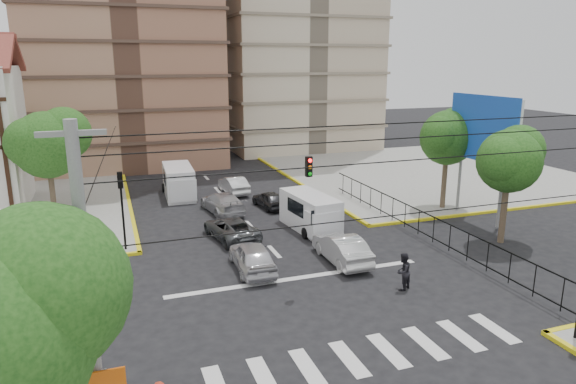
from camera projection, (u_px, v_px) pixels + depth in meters
name	position (u px, v px, depth m)	size (l,w,h in m)	color
ground	(308.00, 288.00, 24.04)	(160.00, 160.00, 0.00)	black
sidewalk_ne	(425.00, 172.00, 48.79)	(26.00, 26.00, 0.15)	gray
crosswalk_stripes	(369.00, 355.00, 18.57)	(12.00, 2.40, 0.01)	silver
stop_line	(298.00, 278.00, 25.13)	(13.00, 0.40, 0.01)	silver
park_fence	(418.00, 236.00, 31.08)	(0.10, 22.50, 1.66)	black
billboard	(484.00, 131.00, 32.74)	(0.36, 6.20, 8.10)	slate
tree_park_a	(510.00, 158.00, 28.90)	(4.41, 3.60, 6.83)	#473828
tree_park_c	(449.00, 135.00, 35.54)	(4.65, 3.80, 7.25)	#473828
tree_tudor	(48.00, 142.00, 33.48)	(5.39, 4.40, 7.43)	#473828
traffic_light_nw	(122.00, 198.00, 27.84)	(0.28, 0.22, 4.40)	black
traffic_light_hanging	(328.00, 174.00, 20.72)	(18.00, 9.12, 0.92)	black
utility_pole_sw	(90.00, 311.00, 11.72)	(1.40, 0.28, 9.00)	slate
van_right_lane	(312.00, 214.00, 31.92)	(2.48, 5.18, 2.25)	silver
van_left_lane	(179.00, 183.00, 39.82)	(2.32, 5.39, 2.39)	silver
car_silver_front_left	(252.00, 256.00, 25.88)	(1.77, 4.40, 1.50)	silver
car_white_front_right	(342.00, 248.00, 27.00)	(1.59, 4.56, 1.50)	silver
car_grey_mid_left	(231.00, 228.00, 30.54)	(2.16, 4.69, 1.30)	#505357
car_silver_rear_left	(222.00, 203.00, 35.85)	(2.01, 4.94, 1.43)	#B3B3B8
car_darkgrey_mid_right	(269.00, 199.00, 37.03)	(1.46, 3.63, 1.24)	#262729
car_white_rear_right	(234.00, 185.00, 41.10)	(1.46, 4.20, 1.38)	silver
pedestrian_crosswalk	(403.00, 272.00, 23.66)	(0.87, 0.68, 1.78)	black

